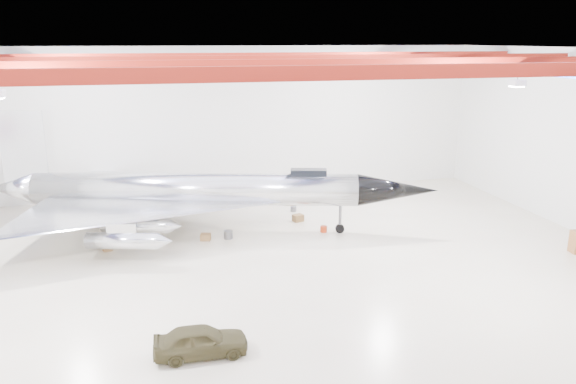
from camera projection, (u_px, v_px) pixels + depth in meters
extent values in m
plane|color=beige|center=(258.00, 266.00, 29.30)|extent=(40.00, 40.00, 0.00)
plane|color=silver|center=(219.00, 122.00, 41.89)|extent=(40.00, 0.00, 40.00)
plane|color=#0A0F38|center=(255.00, 49.00, 26.40)|extent=(40.00, 40.00, 0.00)
cube|color=maroon|center=(307.00, 73.00, 18.13)|extent=(39.50, 0.25, 0.50)
cube|color=maroon|center=(268.00, 65.00, 23.75)|extent=(39.50, 0.25, 0.50)
cube|color=maroon|center=(244.00, 60.00, 29.36)|extent=(39.50, 0.25, 0.50)
cube|color=maroon|center=(228.00, 57.00, 34.98)|extent=(39.50, 0.25, 0.50)
cube|color=#0B1945|center=(480.00, 66.00, 29.43)|extent=(0.25, 29.50, 0.40)
cube|color=silver|center=(517.00, 83.00, 23.45)|extent=(0.55, 0.55, 0.25)
cube|color=silver|center=(51.00, 73.00, 30.03)|extent=(0.55, 0.55, 0.25)
cube|color=silver|center=(396.00, 69.00, 34.69)|extent=(0.55, 0.55, 0.25)
cylinder|color=silver|center=(196.00, 189.00, 33.81)|extent=(19.28, 6.97, 1.94)
cone|color=black|center=(398.00, 190.00, 33.56)|extent=(5.20, 3.15, 1.94)
cone|color=silver|center=(12.00, 188.00, 34.04)|extent=(3.32, 2.64, 1.94)
cube|color=silver|center=(23.00, 147.00, 33.36)|extent=(2.66, 0.83, 4.38)
cube|color=black|center=(309.00, 173.00, 33.40)|extent=(2.27, 1.31, 0.49)
cylinder|color=silver|center=(122.00, 241.00, 29.07)|extent=(3.80, 1.81, 0.88)
cylinder|color=silver|center=(135.00, 226.00, 31.42)|extent=(3.80, 1.81, 0.88)
cylinder|color=silver|center=(161.00, 197.00, 37.04)|extent=(3.80, 1.81, 0.88)
cylinder|color=silver|center=(169.00, 188.00, 39.39)|extent=(3.80, 1.81, 0.88)
cylinder|color=#59595B|center=(340.00, 219.00, 34.12)|extent=(0.18, 0.18, 1.75)
cylinder|color=black|center=(340.00, 229.00, 34.28)|extent=(0.58, 0.35, 0.54)
cylinder|color=#59595B|center=(122.00, 231.00, 32.03)|extent=(0.18, 0.18, 1.75)
cylinder|color=black|center=(122.00, 241.00, 32.19)|extent=(0.58, 0.35, 0.54)
cylinder|color=#59595B|center=(144.00, 206.00, 36.72)|extent=(0.18, 0.18, 1.75)
cylinder|color=black|center=(145.00, 215.00, 36.88)|extent=(0.58, 0.35, 0.54)
imported|color=#3D371E|center=(201.00, 341.00, 20.91)|extent=(3.54, 1.49, 1.19)
cube|color=olive|center=(107.00, 248.00, 31.41)|extent=(0.59, 0.53, 0.34)
cylinder|color=#59595B|center=(228.00, 235.00, 33.33)|extent=(0.69, 0.69, 0.48)
cube|color=olive|center=(298.00, 218.00, 36.49)|extent=(0.77, 0.69, 0.45)
cylinder|color=#AB3011|center=(324.00, 229.00, 34.46)|extent=(0.54, 0.54, 0.38)
cube|color=olive|center=(206.00, 237.00, 33.03)|extent=(0.68, 0.61, 0.40)
cylinder|color=#59595B|center=(293.00, 209.00, 38.58)|extent=(0.49, 0.49, 0.36)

